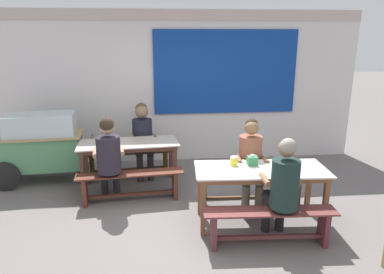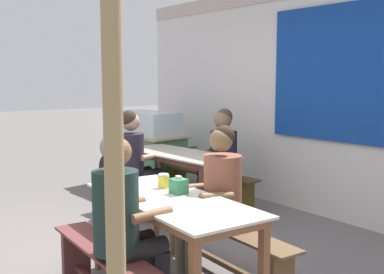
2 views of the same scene
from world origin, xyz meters
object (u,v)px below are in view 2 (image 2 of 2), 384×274
(tissue_box, at_px, (179,186))
(bench_near_front, at_px, (108,272))
(person_center_facing, at_px, (221,152))
(bench_far_front, at_px, (145,197))
(condiment_jar, at_px, (164,181))
(dining_table_far, at_px, (179,159))
(person_near_front, at_px, (124,215))
(person_right_near_table, at_px, (216,194))
(bench_near_back, at_px, (224,243))
(bench_far_back, at_px, (210,183))
(wooden_support_post, at_px, (114,171))
(person_left_back_turned, at_px, (134,156))
(dining_table_near, at_px, (171,208))
(food_cart, at_px, (146,144))

(tissue_box, bearing_deg, bench_near_front, -85.44)
(bench_near_front, relative_size, person_center_facing, 1.20)
(bench_far_front, xyz_separation_m, condiment_jar, (1.39, -0.66, 0.53))
(dining_table_far, bearing_deg, condiment_jar, -39.34)
(person_near_front, bearing_deg, person_right_near_table, 98.13)
(bench_near_back, distance_m, person_right_near_table, 0.44)
(bench_far_front, distance_m, bench_near_back, 1.76)
(person_near_front, bearing_deg, bench_far_front, 145.15)
(person_near_front, bearing_deg, bench_far_back, 129.70)
(bench_near_front, distance_m, wooden_support_post, 1.59)
(bench_near_front, height_order, person_left_back_turned, person_left_back_turned)
(dining_table_far, xyz_separation_m, bench_far_back, (-0.05, 0.53, -0.38))
(dining_table_near, xyz_separation_m, person_left_back_turned, (-2.01, 0.84, 0.06))
(bench_near_front, relative_size, food_cart, 0.95)
(tissue_box, bearing_deg, bench_far_back, 135.16)
(person_center_facing, bearing_deg, bench_near_front, -56.95)
(dining_table_near, distance_m, person_near_front, 0.49)
(bench_far_back, relative_size, person_right_near_table, 1.19)
(bench_far_front, bearing_deg, person_left_back_turned, 173.01)
(person_center_facing, distance_m, tissue_box, 2.25)
(bench_far_front, height_order, wooden_support_post, wooden_support_post)
(dining_table_near, distance_m, bench_near_front, 0.66)
(tissue_box, bearing_deg, dining_table_far, 144.57)
(person_center_facing, xyz_separation_m, tissue_box, (1.48, -1.70, 0.08))
(bench_near_back, height_order, person_left_back_turned, person_left_back_turned)
(bench_far_back, bearing_deg, person_near_front, -50.30)
(dining_table_near, xyz_separation_m, condiment_jar, (-0.32, 0.15, 0.14))
(bench_far_back, xyz_separation_m, condiment_jar, (1.50, -1.71, 0.52))
(food_cart, height_order, wooden_support_post, wooden_support_post)
(bench_near_front, distance_m, condiment_jar, 0.91)
(dining_table_near, height_order, person_left_back_turned, person_left_back_turned)
(food_cart, distance_m, person_left_back_turned, 1.52)
(bench_far_back, height_order, person_left_back_turned, person_left_back_turned)
(food_cart, xyz_separation_m, tissue_box, (3.15, -1.61, 0.16))
(bench_near_back, relative_size, person_near_front, 1.23)
(person_left_back_turned, height_order, person_center_facing, person_left_back_turned)
(bench_near_front, distance_m, food_cart, 3.95)
(person_left_back_turned, relative_size, condiment_jar, 10.97)
(dining_table_far, bearing_deg, tissue_box, -35.43)
(dining_table_far, height_order, bench_near_back, dining_table_far)
(dining_table_far, bearing_deg, dining_table_near, -37.05)
(person_left_back_turned, xyz_separation_m, condiment_jar, (1.69, -0.69, 0.08))
(person_center_facing, bearing_deg, person_left_back_turned, -114.50)
(dining_table_near, bearing_deg, tissue_box, 120.67)
(person_center_facing, distance_m, wooden_support_post, 3.96)
(food_cart, xyz_separation_m, person_left_back_turned, (1.22, -0.91, 0.07))
(bench_far_back, distance_m, wooden_support_post, 4.24)
(food_cart, bearing_deg, dining_table_far, -15.86)
(bench_far_front, bearing_deg, dining_table_far, 95.48)
(tissue_box, height_order, condiment_jar, tissue_box)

